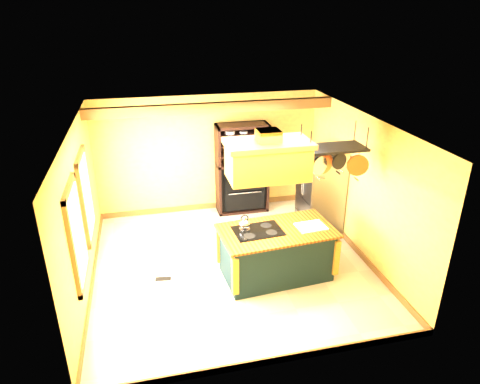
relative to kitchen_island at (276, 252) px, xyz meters
name	(u,v)px	position (x,y,z in m)	size (l,w,h in m)	color
floor	(232,265)	(-0.70, 0.49, -0.47)	(5.00, 5.00, 0.00)	beige
ceiling	(230,124)	(-0.70, 0.49, 2.23)	(5.00, 5.00, 0.00)	white
wall_back	(208,154)	(-0.70, 2.99, 0.88)	(5.00, 0.02, 2.70)	#E9C255
wall_front	(273,283)	(-0.70, -2.01, 0.88)	(5.00, 0.02, 2.70)	#E9C255
wall_left	(81,214)	(-3.20, 0.49, 0.88)	(0.02, 5.00, 2.70)	#E9C255
wall_right	(362,187)	(1.80, 0.49, 0.88)	(0.02, 5.00, 2.70)	#E9C255
ceiling_beam	(213,108)	(-0.70, 2.19, 2.12)	(5.00, 0.15, 0.20)	brown
window_near	(77,235)	(-3.17, -0.31, 0.93)	(0.06, 1.06, 1.56)	brown
window_far	(86,196)	(-3.17, 1.09, 0.93)	(0.06, 1.06, 1.56)	brown
kitchen_island	(276,252)	(0.00, 0.00, 0.00)	(2.06, 1.26, 1.11)	black
range_hood	(268,158)	(-0.20, 0.00, 1.77)	(1.36, 0.77, 0.80)	#B8902E
pot_rack	(333,155)	(0.92, 0.00, 1.73)	(1.17, 0.53, 0.85)	black
refrigerator	(320,193)	(1.40, 1.43, 0.38)	(0.76, 0.89, 1.75)	gray
hutch	(242,177)	(0.03, 2.76, 0.35)	(1.17, 0.54, 2.08)	black
floor_register	(163,279)	(-1.98, 0.31, -0.46)	(0.28, 0.12, 0.01)	black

